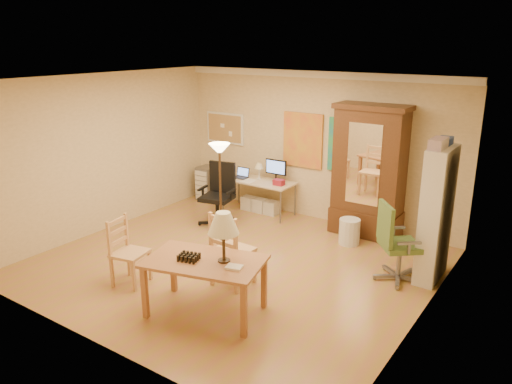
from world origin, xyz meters
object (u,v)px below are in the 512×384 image
Objects in this scene: computer_desk at (260,193)px; bookshelf at (436,215)px; office_chair_green at (396,260)px; office_chair_black at (218,209)px; dining_table at (211,250)px; armoire at (368,180)px.

bookshelf is at bearing -15.29° from computer_desk.
office_chair_green is (3.14, -1.31, -0.09)m from computer_desk.
computer_desk is at bearing 157.42° from office_chair_green.
office_chair_black is (-0.25, -0.99, -0.09)m from computer_desk.
bookshelf reaches higher than dining_table.
office_chair_black is at bearing -179.53° from bookshelf.
office_chair_black is 3.82m from bookshelf.
office_chair_black is at bearing -155.52° from armoire.
armoire is (2.12, 0.09, 0.58)m from computer_desk.
armoire reaches higher than computer_desk.
bookshelf reaches higher than computer_desk.
armoire reaches higher than office_chair_green.
bookshelf is at bearing 51.85° from dining_table.
office_chair_black is 0.60× the size of bookshelf.
dining_table is 1.11× the size of computer_desk.
bookshelf is (1.40, -1.05, -0.04)m from armoire.
computer_desk is 1.03m from office_chair_black.
office_chair_green is 0.60× the size of bookshelf.
office_chair_green reaches higher than computer_desk.
office_chair_black is at bearing -104.17° from computer_desk.
dining_table is 1.38× the size of office_chair_black.
computer_desk is (-1.59, 3.42, -0.44)m from dining_table.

